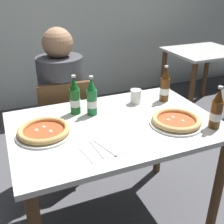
{
  "coord_description": "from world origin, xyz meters",
  "views": [
    {
      "loc": [
        -0.57,
        -1.3,
        1.51
      ],
      "look_at": [
        0.0,
        0.05,
        0.8
      ],
      "focal_mm": 44.21,
      "sensor_mm": 36.0,
      "label": 1
    }
  ],
  "objects_px": {
    "beer_bottle_left": "(165,86)",
    "napkin_with_cutlery": "(101,149)",
    "beer_bottle_extra": "(216,111)",
    "pizza_margherita_near": "(44,131)",
    "pizza_marinara_far": "(176,121)",
    "chair_behind_table": "(65,123)",
    "paper_cup": "(136,96)",
    "beer_bottle_center": "(92,99)",
    "dining_table_background": "(202,63)",
    "diner_seated": "(63,109)",
    "beer_bottle_right": "(75,98)",
    "dining_table_main": "(115,140)"
  },
  "relations": [
    {
      "from": "diner_seated",
      "to": "beer_bottle_center",
      "type": "relative_size",
      "value": 4.89
    },
    {
      "from": "pizza_margherita_near",
      "to": "beer_bottle_right",
      "type": "relative_size",
      "value": 1.23
    },
    {
      "from": "beer_bottle_left",
      "to": "beer_bottle_center",
      "type": "distance_m",
      "value": 0.52
    },
    {
      "from": "pizza_margherita_near",
      "to": "pizza_marinara_far",
      "type": "bearing_deg",
      "value": -13.53
    },
    {
      "from": "pizza_margherita_near",
      "to": "beer_bottle_extra",
      "type": "height_order",
      "value": "beer_bottle_extra"
    },
    {
      "from": "dining_table_main",
      "to": "diner_seated",
      "type": "xyz_separation_m",
      "value": [
        -0.16,
        0.66,
        -0.05
      ]
    },
    {
      "from": "beer_bottle_center",
      "to": "napkin_with_cutlery",
      "type": "bearing_deg",
      "value": -103.07
    },
    {
      "from": "dining_table_main",
      "to": "beer_bottle_extra",
      "type": "xyz_separation_m",
      "value": [
        0.5,
        -0.26,
        0.22
      ]
    },
    {
      "from": "diner_seated",
      "to": "dining_table_background",
      "type": "xyz_separation_m",
      "value": [
        1.84,
        0.59,
        0.01
      ]
    },
    {
      "from": "chair_behind_table",
      "to": "paper_cup",
      "type": "relative_size",
      "value": 8.95
    },
    {
      "from": "pizza_marinara_far",
      "to": "beer_bottle_center",
      "type": "bearing_deg",
      "value": 142.21
    },
    {
      "from": "chair_behind_table",
      "to": "pizza_marinara_far",
      "type": "bearing_deg",
      "value": 126.57
    },
    {
      "from": "diner_seated",
      "to": "beer_bottle_right",
      "type": "relative_size",
      "value": 4.89
    },
    {
      "from": "dining_table_main",
      "to": "napkin_with_cutlery",
      "type": "xyz_separation_m",
      "value": [
        -0.17,
        -0.22,
        0.12
      ]
    },
    {
      "from": "napkin_with_cutlery",
      "to": "paper_cup",
      "type": "xyz_separation_m",
      "value": [
        0.41,
        0.43,
        0.04
      ]
    },
    {
      "from": "chair_behind_table",
      "to": "napkin_with_cutlery",
      "type": "bearing_deg",
      "value": 93.31
    },
    {
      "from": "beer_bottle_center",
      "to": "beer_bottle_extra",
      "type": "distance_m",
      "value": 0.72
    },
    {
      "from": "pizza_margherita_near",
      "to": "beer_bottle_left",
      "type": "xyz_separation_m",
      "value": [
        0.85,
        0.15,
        0.08
      ]
    },
    {
      "from": "beer_bottle_left",
      "to": "napkin_with_cutlery",
      "type": "relative_size",
      "value": 1.2
    },
    {
      "from": "chair_behind_table",
      "to": "beer_bottle_right",
      "type": "height_order",
      "value": "beer_bottle_right"
    },
    {
      "from": "dining_table_background",
      "to": "napkin_with_cutlery",
      "type": "xyz_separation_m",
      "value": [
        -1.85,
        -1.48,
        0.16
      ]
    },
    {
      "from": "pizza_margherita_near",
      "to": "beer_bottle_center",
      "type": "xyz_separation_m",
      "value": [
        0.32,
        0.14,
        0.08
      ]
    },
    {
      "from": "beer_bottle_extra",
      "to": "chair_behind_table",
      "type": "bearing_deg",
      "value": 127.27
    },
    {
      "from": "chair_behind_table",
      "to": "pizza_marinara_far",
      "type": "xyz_separation_m",
      "value": [
        0.49,
        -0.76,
        0.29
      ]
    },
    {
      "from": "diner_seated",
      "to": "pizza_margherita_near",
      "type": "relative_size",
      "value": 3.98
    },
    {
      "from": "diner_seated",
      "to": "paper_cup",
      "type": "relative_size",
      "value": 12.73
    },
    {
      "from": "diner_seated",
      "to": "beer_bottle_extra",
      "type": "height_order",
      "value": "diner_seated"
    },
    {
      "from": "dining_table_background",
      "to": "beer_bottle_left",
      "type": "relative_size",
      "value": 3.24
    },
    {
      "from": "dining_table_background",
      "to": "diner_seated",
      "type": "bearing_deg",
      "value": -162.06
    },
    {
      "from": "beer_bottle_center",
      "to": "paper_cup",
      "type": "relative_size",
      "value": 2.6
    },
    {
      "from": "pizza_margherita_near",
      "to": "diner_seated",
      "type": "bearing_deg",
      "value": 68.87
    },
    {
      "from": "diner_seated",
      "to": "beer_bottle_extra",
      "type": "relative_size",
      "value": 4.89
    },
    {
      "from": "chair_behind_table",
      "to": "beer_bottle_extra",
      "type": "relative_size",
      "value": 3.44
    },
    {
      "from": "chair_behind_table",
      "to": "diner_seated",
      "type": "height_order",
      "value": "diner_seated"
    },
    {
      "from": "dining_table_main",
      "to": "paper_cup",
      "type": "height_order",
      "value": "paper_cup"
    },
    {
      "from": "dining_table_main",
      "to": "pizza_marinara_far",
      "type": "xyz_separation_m",
      "value": [
        0.32,
        -0.15,
        0.14
      ]
    },
    {
      "from": "dining_table_main",
      "to": "pizza_margherita_near",
      "type": "height_order",
      "value": "pizza_margherita_near"
    },
    {
      "from": "beer_bottle_left",
      "to": "beer_bottle_extra",
      "type": "xyz_separation_m",
      "value": [
        0.06,
        -0.43,
        0.0
      ]
    },
    {
      "from": "diner_seated",
      "to": "dining_table_background",
      "type": "bearing_deg",
      "value": 17.94
    },
    {
      "from": "chair_behind_table",
      "to": "beer_bottle_center",
      "type": "height_order",
      "value": "beer_bottle_center"
    },
    {
      "from": "dining_table_main",
      "to": "pizza_margherita_near",
      "type": "distance_m",
      "value": 0.43
    },
    {
      "from": "dining_table_main",
      "to": "beer_bottle_extra",
      "type": "distance_m",
      "value": 0.6
    },
    {
      "from": "pizza_margherita_near",
      "to": "chair_behind_table",
      "type": "bearing_deg",
      "value": 67.62
    },
    {
      "from": "dining_table_main",
      "to": "beer_bottle_right",
      "type": "xyz_separation_m",
      "value": [
        -0.17,
        0.22,
        0.22
      ]
    },
    {
      "from": "beer_bottle_extra",
      "to": "beer_bottle_right",
      "type": "bearing_deg",
      "value": 144.38
    },
    {
      "from": "diner_seated",
      "to": "pizza_marinara_far",
      "type": "relative_size",
      "value": 3.96
    },
    {
      "from": "pizza_marinara_far",
      "to": "beer_bottle_right",
      "type": "height_order",
      "value": "beer_bottle_right"
    },
    {
      "from": "paper_cup",
      "to": "napkin_with_cutlery",
      "type": "bearing_deg",
      "value": -133.68
    },
    {
      "from": "beer_bottle_left",
      "to": "diner_seated",
      "type": "bearing_deg",
      "value": 141.12
    },
    {
      "from": "chair_behind_table",
      "to": "paper_cup",
      "type": "distance_m",
      "value": 0.65
    }
  ]
}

